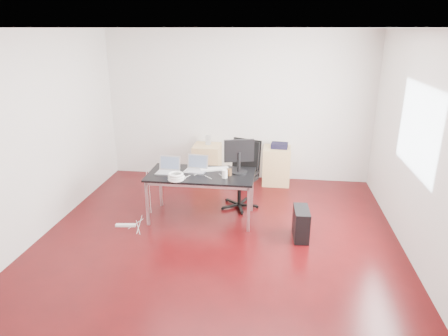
# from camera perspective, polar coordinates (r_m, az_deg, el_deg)

# --- Properties ---
(room_shell) EXTENTS (5.00, 5.00, 5.00)m
(room_shell) POSITION_cam_1_polar(r_m,az_deg,el_deg) (5.19, -0.41, 3.76)
(room_shell) COLOR #350607
(room_shell) RESTS_ON ground
(desk) EXTENTS (1.60, 0.80, 0.73)m
(desk) POSITION_cam_1_polar(r_m,az_deg,el_deg) (6.02, -3.28, -1.29)
(desk) COLOR black
(desk) RESTS_ON ground
(office_chair) EXTENTS (0.62, 0.63, 1.08)m
(office_chair) POSITION_cam_1_polar(r_m,az_deg,el_deg) (6.49, 2.59, -0.41)
(office_chair) COLOR black
(office_chair) RESTS_ON ground
(filing_cabinet_left) EXTENTS (0.50, 0.50, 0.70)m
(filing_cabinet_left) POSITION_cam_1_polar(r_m,az_deg,el_deg) (7.69, -2.43, 0.78)
(filing_cabinet_left) COLOR tan
(filing_cabinet_left) RESTS_ON ground
(filing_cabinet_right) EXTENTS (0.50, 0.50, 0.70)m
(filing_cabinet_right) POSITION_cam_1_polar(r_m,az_deg,el_deg) (7.58, 7.48, 0.35)
(filing_cabinet_right) COLOR tan
(filing_cabinet_right) RESTS_ON ground
(pc_tower) EXTENTS (0.22, 0.46, 0.44)m
(pc_tower) POSITION_cam_1_polar(r_m,az_deg,el_deg) (5.72, 10.94, -7.80)
(pc_tower) COLOR black
(pc_tower) RESTS_ON ground
(wastebasket) EXTENTS (0.31, 0.31, 0.28)m
(wastebasket) POSITION_cam_1_polar(r_m,az_deg,el_deg) (7.34, 2.98, -1.91)
(wastebasket) COLOR black
(wastebasket) RESTS_ON ground
(power_strip) EXTENTS (0.31, 0.10, 0.04)m
(power_strip) POSITION_cam_1_polar(r_m,az_deg,el_deg) (6.19, -13.87, -7.95)
(power_strip) COLOR white
(power_strip) RESTS_ON ground
(laptop_left) EXTENTS (0.35, 0.27, 0.23)m
(laptop_left) POSITION_cam_1_polar(r_m,az_deg,el_deg) (6.09, -7.97, -0.11)
(laptop_left) COLOR silver
(laptop_left) RESTS_ON desk
(laptop_right) EXTENTS (0.36, 0.30, 0.23)m
(laptop_right) POSITION_cam_1_polar(r_m,az_deg,el_deg) (6.11, -4.00, 0.09)
(laptop_right) COLOR silver
(laptop_right) RESTS_ON desk
(monitor) EXTENTS (0.45, 0.26, 0.51)m
(monitor) POSITION_cam_1_polar(r_m,az_deg,el_deg) (5.97, 2.15, 1.97)
(monitor) COLOR black
(monitor) RESTS_ON desk
(keyboard) EXTENTS (0.46, 0.26, 0.02)m
(keyboard) POSITION_cam_1_polar(r_m,az_deg,el_deg) (6.16, -1.37, -0.13)
(keyboard) COLOR white
(keyboard) RESTS_ON desk
(cup_white) EXTENTS (0.09, 0.09, 0.12)m
(cup_white) POSITION_cam_1_polar(r_m,az_deg,el_deg) (5.81, 0.10, -0.85)
(cup_white) COLOR white
(cup_white) RESTS_ON desk
(cup_brown) EXTENTS (0.09, 0.09, 0.10)m
(cup_brown) POSITION_cam_1_polar(r_m,az_deg,el_deg) (5.91, 0.72, -0.60)
(cup_brown) COLOR #53351C
(cup_brown) RESTS_ON desk
(cable_coil) EXTENTS (0.24, 0.24, 0.11)m
(cable_coil) POSITION_cam_1_polar(r_m,az_deg,el_deg) (5.76, -6.89, -1.25)
(cable_coil) COLOR white
(cable_coil) RESTS_ON desk
(power_adapter) EXTENTS (0.09, 0.09, 0.03)m
(power_adapter) POSITION_cam_1_polar(r_m,az_deg,el_deg) (5.84, -5.91, -1.34)
(power_adapter) COLOR white
(power_adapter) RESTS_ON desk
(speaker) EXTENTS (0.10, 0.09, 0.18)m
(speaker) POSITION_cam_1_polar(r_m,az_deg,el_deg) (7.60, -2.27, 4.03)
(speaker) COLOR #9E9E9E
(speaker) RESTS_ON filing_cabinet_left
(navy_garment) EXTENTS (0.32, 0.26, 0.09)m
(navy_garment) POSITION_cam_1_polar(r_m,az_deg,el_deg) (7.46, 7.92, 3.20)
(navy_garment) COLOR black
(navy_garment) RESTS_ON filing_cabinet_right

